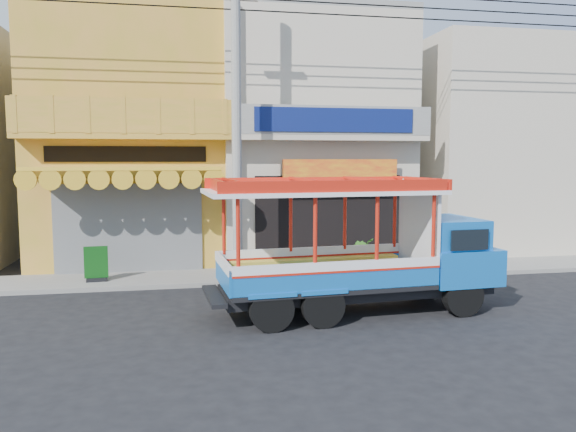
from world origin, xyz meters
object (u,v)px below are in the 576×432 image
at_px(potted_plant_b, 362,256).
at_px(potted_plant_c, 437,248).
at_px(songthaew_truck, 375,248).
at_px(green_sign, 96,267).
at_px(potted_plant_a, 360,254).
at_px(utility_pole, 242,98).

xyz_separation_m(potted_plant_b, potted_plant_c, (2.59, 0.44, 0.09)).
height_order(songthaew_truck, potted_plant_b, songthaew_truck).
xyz_separation_m(songthaew_truck, potted_plant_b, (0.95, 3.83, -0.88)).
relative_size(green_sign, potted_plant_a, 1.03).
relative_size(potted_plant_b, potted_plant_c, 0.83).
relative_size(green_sign, potted_plant_c, 0.89).
distance_m(songthaew_truck, potted_plant_c, 5.61).
distance_m(utility_pole, potted_plant_b, 5.72).
xyz_separation_m(songthaew_truck, green_sign, (-6.51, 3.87, -0.92)).
height_order(green_sign, potted_plant_a, green_sign).
distance_m(green_sign, potted_plant_b, 7.47).
bearing_deg(potted_plant_a, utility_pole, 135.00).
height_order(utility_pole, songthaew_truck, utility_pole).
bearing_deg(potted_plant_a, potted_plant_c, -51.73).
relative_size(potted_plant_a, potted_plant_c, 0.86).
height_order(potted_plant_a, potted_plant_b, potted_plant_a).
relative_size(songthaew_truck, potted_plant_a, 7.12).
height_order(utility_pole, potted_plant_a, utility_pole).
height_order(utility_pole, potted_plant_b, utility_pole).
relative_size(utility_pole, songthaew_truck, 4.28).
relative_size(utility_pole, green_sign, 29.49).
bearing_deg(utility_pole, potted_plant_a, 11.08).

